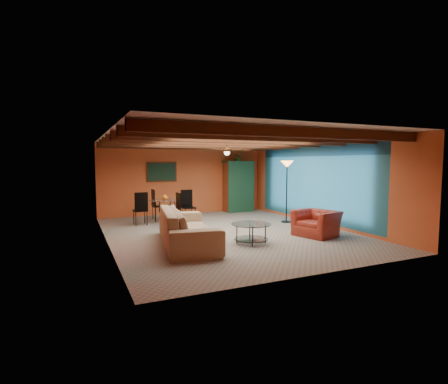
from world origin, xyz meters
name	(u,v)px	position (x,y,z in m)	size (l,w,h in m)	color
room	(225,150)	(0.00, 0.11, 2.36)	(6.52, 8.01, 2.71)	gray
sofa	(187,227)	(-1.47, -0.90, 0.43)	(2.97, 1.16, 0.87)	#977D62
armchair	(316,223)	(2.05, -1.40, 0.35)	(1.08, 0.94, 0.70)	maroon
coffee_table	(251,233)	(0.01, -1.44, 0.25)	(1.00, 1.00, 0.51)	silver
dining_table	(165,207)	(-1.23, 2.23, 0.54)	(2.07, 2.07, 1.08)	silver
armoire	(238,187)	(2.20, 3.70, 1.00)	(1.14, 0.56, 2.00)	brown
floor_lamp	(287,192)	(2.53, 0.72, 1.03)	(0.42, 0.42, 2.07)	black
ceiling_fan	(227,150)	(0.00, 0.00, 2.36)	(1.50, 1.50, 0.44)	#472614
painting	(162,172)	(-0.90, 3.96, 1.65)	(1.05, 0.03, 0.65)	black
potted_plant	(238,157)	(2.20, 3.70, 2.23)	(0.41, 0.35, 0.45)	#26661E
vase	(165,188)	(-1.23, 2.23, 1.18)	(0.19, 0.19, 0.20)	orange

